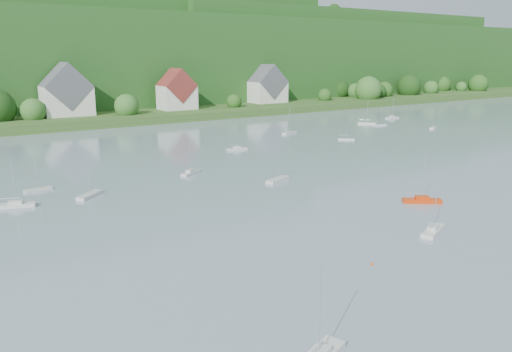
{
  "coord_description": "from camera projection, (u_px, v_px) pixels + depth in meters",
  "views": [
    {
      "loc": [
        -36.21,
        8.88,
        23.19
      ],
      "look_at": [
        7.62,
        75.0,
        4.0
      ],
      "focal_mm": 35.12,
      "sensor_mm": 36.0,
      "label": 1
    }
  ],
  "objects": [
    {
      "name": "mooring_buoy_3",
      "position": [
        372.0,
        265.0,
        56.77
      ],
      "size": [
        0.4,
        0.4,
        0.4
      ],
      "primitive_type": "sphere",
      "color": "#D45416",
      "rests_on": "ground"
    },
    {
      "name": "near_sailboat_5",
      "position": [
        422.0,
        200.0,
        80.78
      ],
      "size": [
        5.96,
        4.96,
        8.25
      ],
      "rotation": [
        0.0,
        0.0,
        -0.62
      ],
      "color": "red",
      "rests_on": "ground"
    },
    {
      "name": "far_sailboat_cluster",
      "position": [
        148.0,
        159.0,
        113.09
      ],
      "size": [
        202.59,
        66.63,
        8.71
      ],
      "color": "silver",
      "rests_on": "ground"
    },
    {
      "name": "village_building_2",
      "position": [
        66.0,
        94.0,
        170.29
      ],
      "size": [
        16.0,
        11.44,
        18.0
      ],
      "color": "beige",
      "rests_on": "far_shore_strip"
    },
    {
      "name": "village_building_3",
      "position": [
        177.0,
        92.0,
        190.34
      ],
      "size": [
        13.0,
        10.4,
        15.5
      ],
      "color": "beige",
      "rests_on": "far_shore_strip"
    },
    {
      "name": "village_building_4",
      "position": [
        268.0,
        87.0,
        217.71
      ],
      "size": [
        15.0,
        10.4,
        16.5
      ],
      "color": "beige",
      "rests_on": "far_shore_strip"
    },
    {
      "name": "far_shore_strip",
      "position": [
        46.0,
        117.0,
        179.38
      ],
      "size": [
        600.0,
        60.0,
        3.0
      ],
      "primitive_type": "cube",
      "color": "#2F531F",
      "rests_on": "ground"
    },
    {
      "name": "near_sailboat_3",
      "position": [
        433.0,
        230.0,
        66.87
      ],
      "size": [
        6.06,
        3.72,
        7.93
      ],
      "rotation": [
        0.0,
        0.0,
        0.38
      ],
      "color": "silver",
      "rests_on": "ground"
    },
    {
      "name": "forested_ridge",
      "position": [
        11.0,
        56.0,
        230.12
      ],
      "size": [
        620.0,
        181.22,
        69.89
      ],
      "color": "#174215",
      "rests_on": "ground"
    }
  ]
}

